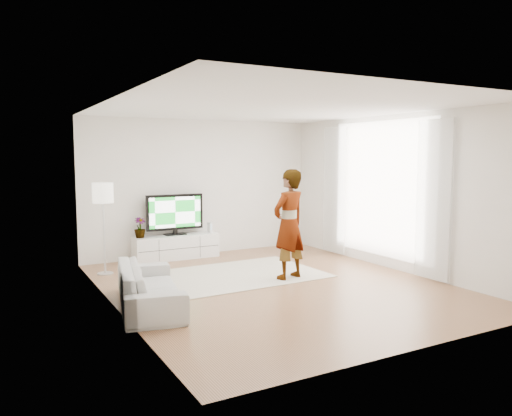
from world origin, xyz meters
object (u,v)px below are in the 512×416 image
sofa (150,286)px  floor_lamp (103,197)px  television (175,213)px  rug (241,274)px  media_console (176,247)px  player (289,224)px

sofa → floor_lamp: size_ratio=1.23×
television → floor_lamp: bearing=-155.7°
rug → media_console: bearing=105.5°
rug → sofa: bearing=-151.6°
television → player: size_ratio=0.64×
player → floor_lamp: (-2.63, 1.84, 0.43)m
rug → floor_lamp: bearing=150.0°
sofa → floor_lamp: floor_lamp is taller
television → sofa: (-1.41, -2.92, -0.63)m
television → player: 2.76m
player → rug: bearing=-64.7°
media_console → sofa: sofa is taller
television → floor_lamp: (-1.54, -0.69, 0.43)m
player → floor_lamp: player is taller
media_console → player: bearing=-66.5°
rug → sofa: 2.21m
television → floor_lamp: 1.74m
media_console → floor_lamp: 2.01m
player → sofa: size_ratio=0.93×
sofa → floor_lamp: (-0.13, 2.23, 1.06)m
media_console → television: bearing=90.0°
rug → television: bearing=105.3°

